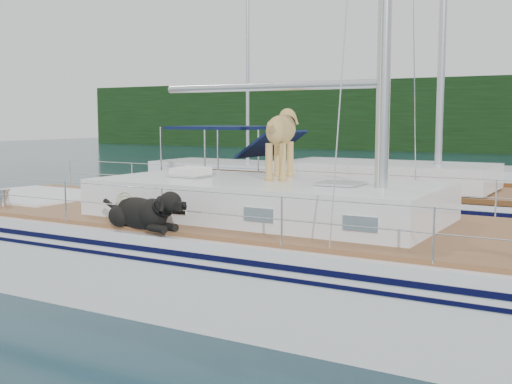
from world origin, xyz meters
The scene contains 4 objects.
ground centered at (0.00, 0.00, 0.00)m, with size 120.00×120.00×0.00m, color black.
main_sailboat centered at (0.10, 0.00, 0.69)m, with size 12.00×3.96×14.01m.
neighbor_sailboat centered at (-0.45, 5.90, 0.63)m, with size 11.00×3.50×13.30m.
bg_boat_west centered at (-8.00, 14.00, 0.45)m, with size 8.00×3.00×11.65m.
Camera 1 is at (5.54, -8.37, 2.75)m, focal length 45.00 mm.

